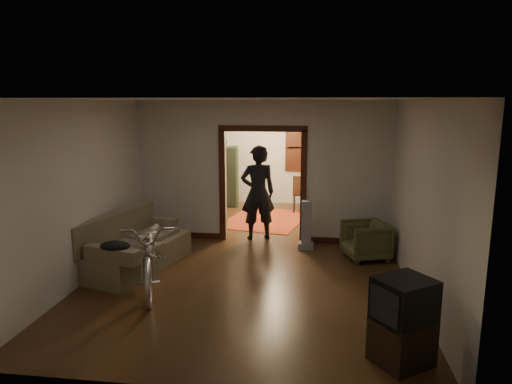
% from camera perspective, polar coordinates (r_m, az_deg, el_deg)
% --- Properties ---
extents(floor, '(5.00, 8.50, 0.01)m').
position_cam_1_polar(floor, '(8.66, 0.26, -7.43)').
color(floor, '#331F10').
rests_on(floor, ground).
extents(ceiling, '(5.00, 8.50, 0.01)m').
position_cam_1_polar(ceiling, '(8.21, 0.28, 11.43)').
color(ceiling, white).
rests_on(ceiling, floor).
extents(wall_back, '(5.00, 0.02, 2.80)m').
position_cam_1_polar(wall_back, '(12.51, 2.71, 4.91)').
color(wall_back, beige).
rests_on(wall_back, floor).
extents(wall_left, '(0.02, 8.50, 2.80)m').
position_cam_1_polar(wall_left, '(8.98, -15.78, 2.02)').
color(wall_left, beige).
rests_on(wall_left, floor).
extents(wall_right, '(0.02, 8.50, 2.80)m').
position_cam_1_polar(wall_right, '(8.39, 17.47, 1.31)').
color(wall_right, beige).
rests_on(wall_right, floor).
extents(partition_wall, '(5.00, 0.14, 2.80)m').
position_cam_1_polar(partition_wall, '(9.06, 0.86, 2.52)').
color(partition_wall, beige).
rests_on(partition_wall, floor).
extents(door_casing, '(1.74, 0.20, 2.32)m').
position_cam_1_polar(door_casing, '(9.11, 0.86, 0.65)').
color(door_casing, '#33150B').
rests_on(door_casing, floor).
extents(far_window, '(0.98, 0.06, 1.28)m').
position_cam_1_polar(far_window, '(12.42, 5.94, 5.51)').
color(far_window, black).
rests_on(far_window, wall_back).
extents(chandelier, '(0.24, 0.24, 0.24)m').
position_cam_1_polar(chandelier, '(10.70, 1.97, 8.96)').
color(chandelier, '#FFE0A5').
rests_on(chandelier, ceiling).
extents(light_switch, '(0.08, 0.01, 0.12)m').
position_cam_1_polar(light_switch, '(8.95, 7.50, 1.34)').
color(light_switch, silver).
rests_on(light_switch, partition_wall).
extents(sofa, '(1.40, 2.20, 0.94)m').
position_cam_1_polar(sofa, '(7.96, -14.73, -5.95)').
color(sofa, brown).
rests_on(sofa, floor).
extents(rolled_paper, '(0.11, 0.85, 0.11)m').
position_cam_1_polar(rolled_paper, '(8.18, -13.32, -4.98)').
color(rolled_paper, beige).
rests_on(rolled_paper, sofa).
extents(jacket, '(0.45, 0.34, 0.13)m').
position_cam_1_polar(jacket, '(7.09, -17.20, -6.43)').
color(jacket, black).
rests_on(jacket, sofa).
extents(bicycle, '(1.35, 2.20, 1.09)m').
position_cam_1_polar(bicycle, '(7.06, -13.05, -7.43)').
color(bicycle, silver).
rests_on(bicycle, floor).
extents(armchair, '(0.92, 0.91, 0.67)m').
position_cam_1_polar(armchair, '(8.42, 13.52, -5.89)').
color(armchair, '#4B4D2B').
rests_on(armchair, floor).
extents(tv_stand, '(0.74, 0.73, 0.50)m').
position_cam_1_polar(tv_stand, '(5.37, 17.75, -17.31)').
color(tv_stand, black).
rests_on(tv_stand, floor).
extents(crt_tv, '(0.74, 0.72, 0.48)m').
position_cam_1_polar(crt_tv, '(5.17, 18.06, -12.77)').
color(crt_tv, black).
rests_on(crt_tv, tv_stand).
extents(vacuum, '(0.31, 0.26, 0.94)m').
position_cam_1_polar(vacuum, '(8.74, 6.31, -4.11)').
color(vacuum, gray).
rests_on(vacuum, floor).
extents(person, '(0.82, 0.67, 1.93)m').
position_cam_1_polar(person, '(9.20, 0.24, -0.11)').
color(person, black).
rests_on(person, floor).
extents(oriental_rug, '(2.16, 2.56, 0.02)m').
position_cam_1_polar(oriental_rug, '(10.94, 1.26, -3.41)').
color(oriental_rug, maroon).
rests_on(oriental_rug, floor).
extents(locker, '(0.86, 0.55, 1.61)m').
position_cam_1_polar(locker, '(12.25, -4.11, 1.94)').
color(locker, '#223822').
rests_on(locker, floor).
extents(globe, '(0.25, 0.25, 0.25)m').
position_cam_1_polar(globe, '(12.12, -4.19, 7.25)').
color(globe, '#1E5972').
rests_on(globe, locker).
extents(desk, '(1.00, 0.63, 0.70)m').
position_cam_1_polar(desk, '(12.22, 7.96, -0.32)').
color(desk, black).
rests_on(desk, floor).
extents(desk_chair, '(0.46, 0.46, 0.96)m').
position_cam_1_polar(desk_chair, '(11.66, 5.71, -0.19)').
color(desk_chair, black).
rests_on(desk_chair, floor).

